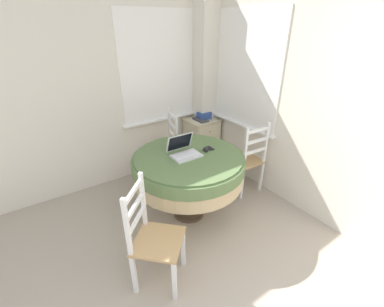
{
  "coord_description": "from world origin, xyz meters",
  "views": [
    {
      "loc": [
        -0.68,
        -0.08,
        2.03
      ],
      "look_at": [
        0.8,
        2.07,
        0.69
      ],
      "focal_mm": 24.0,
      "sensor_mm": 36.0,
      "label": 1
    }
  ],
  "objects_px": {
    "round_dining_table": "(188,167)",
    "laptop": "(184,151)",
    "storage_box": "(204,115)",
    "corner_cabinet": "(202,140)",
    "dining_chair_camera_near": "(153,239)",
    "computer_mouse": "(206,149)",
    "cell_phone": "(210,148)",
    "book_on_cabinet": "(200,120)",
    "dining_chair_near_right_window": "(247,160)",
    "dining_chair_near_back_window": "(165,149)"
  },
  "relations": [
    {
      "from": "dining_chair_near_back_window",
      "to": "storage_box",
      "type": "relative_size",
      "value": 5.07
    },
    {
      "from": "laptop",
      "to": "dining_chair_near_right_window",
      "type": "relative_size",
      "value": 0.32
    },
    {
      "from": "round_dining_table",
      "to": "dining_chair_camera_near",
      "type": "distance_m",
      "value": 0.92
    },
    {
      "from": "book_on_cabinet",
      "to": "dining_chair_near_right_window",
      "type": "bearing_deg",
      "value": -87.54
    },
    {
      "from": "cell_phone",
      "to": "dining_chair_near_back_window",
      "type": "distance_m",
      "value": 0.93
    },
    {
      "from": "dining_chair_near_right_window",
      "to": "computer_mouse",
      "type": "bearing_deg",
      "value": -179.29
    },
    {
      "from": "laptop",
      "to": "cell_phone",
      "type": "relative_size",
      "value": 3.01
    },
    {
      "from": "cell_phone",
      "to": "dining_chair_near_right_window",
      "type": "height_order",
      "value": "dining_chair_near_right_window"
    },
    {
      "from": "corner_cabinet",
      "to": "dining_chair_near_right_window",
      "type": "bearing_deg",
      "value": -90.75
    },
    {
      "from": "storage_box",
      "to": "book_on_cabinet",
      "type": "height_order",
      "value": "storage_box"
    },
    {
      "from": "round_dining_table",
      "to": "storage_box",
      "type": "bearing_deg",
      "value": 46.11
    },
    {
      "from": "round_dining_table",
      "to": "computer_mouse",
      "type": "bearing_deg",
      "value": -6.66
    },
    {
      "from": "storage_box",
      "to": "book_on_cabinet",
      "type": "relative_size",
      "value": 0.74
    },
    {
      "from": "storage_box",
      "to": "laptop",
      "type": "bearing_deg",
      "value": -135.9
    },
    {
      "from": "dining_chair_camera_near",
      "to": "storage_box",
      "type": "distance_m",
      "value": 2.28
    },
    {
      "from": "laptop",
      "to": "cell_phone",
      "type": "bearing_deg",
      "value": -6.17
    },
    {
      "from": "cell_phone",
      "to": "dining_chair_near_right_window",
      "type": "distance_m",
      "value": 0.69
    },
    {
      "from": "laptop",
      "to": "dining_chair_near_back_window",
      "type": "relative_size",
      "value": 0.32
    },
    {
      "from": "laptop",
      "to": "dining_chair_near_back_window",
      "type": "height_order",
      "value": "laptop"
    },
    {
      "from": "laptop",
      "to": "storage_box",
      "type": "relative_size",
      "value": 1.61
    },
    {
      "from": "computer_mouse",
      "to": "dining_chair_camera_near",
      "type": "relative_size",
      "value": 0.09
    },
    {
      "from": "dining_chair_camera_near",
      "to": "computer_mouse",
      "type": "bearing_deg",
      "value": 29.36
    },
    {
      "from": "dining_chair_camera_near",
      "to": "storage_box",
      "type": "height_order",
      "value": "dining_chair_camera_near"
    },
    {
      "from": "dining_chair_near_right_window",
      "to": "storage_box",
      "type": "xyz_separation_m",
      "value": [
        0.05,
        1.0,
        0.31
      ]
    },
    {
      "from": "computer_mouse",
      "to": "storage_box",
      "type": "xyz_separation_m",
      "value": [
        0.73,
        1.0,
        -0.03
      ]
    },
    {
      "from": "dining_chair_near_right_window",
      "to": "dining_chair_camera_near",
      "type": "xyz_separation_m",
      "value": [
        -1.61,
        -0.53,
        0.0
      ]
    },
    {
      "from": "cell_phone",
      "to": "corner_cabinet",
      "type": "distance_m",
      "value": 1.23
    },
    {
      "from": "dining_chair_camera_near",
      "to": "dining_chair_near_right_window",
      "type": "bearing_deg",
      "value": 18.26
    },
    {
      "from": "corner_cabinet",
      "to": "dining_chair_camera_near",
      "type": "bearing_deg",
      "value": -136.68
    },
    {
      "from": "cell_phone",
      "to": "round_dining_table",
      "type": "bearing_deg",
      "value": -179.33
    },
    {
      "from": "storage_box",
      "to": "cell_phone",
      "type": "bearing_deg",
      "value": -123.73
    },
    {
      "from": "dining_chair_camera_near",
      "to": "book_on_cabinet",
      "type": "distance_m",
      "value": 2.18
    },
    {
      "from": "round_dining_table",
      "to": "dining_chair_near_back_window",
      "type": "height_order",
      "value": "dining_chair_near_back_window"
    },
    {
      "from": "laptop",
      "to": "round_dining_table",
      "type": "bearing_deg",
      "value": -52.32
    },
    {
      "from": "corner_cabinet",
      "to": "cell_phone",
      "type": "bearing_deg",
      "value": -122.17
    },
    {
      "from": "cell_phone",
      "to": "dining_chair_camera_near",
      "type": "bearing_deg",
      "value": -151.31
    },
    {
      "from": "laptop",
      "to": "dining_chair_camera_near",
      "type": "bearing_deg",
      "value": -139.55
    },
    {
      "from": "cell_phone",
      "to": "book_on_cabinet",
      "type": "relative_size",
      "value": 0.4
    },
    {
      "from": "round_dining_table",
      "to": "storage_box",
      "type": "distance_m",
      "value": 1.37
    },
    {
      "from": "dining_chair_camera_near",
      "to": "storage_box",
      "type": "xyz_separation_m",
      "value": [
        1.66,
        1.53,
        0.31
      ]
    },
    {
      "from": "laptop",
      "to": "cell_phone",
      "type": "xyz_separation_m",
      "value": [
        0.32,
        -0.03,
        -0.04
      ]
    },
    {
      "from": "computer_mouse",
      "to": "laptop",
      "type": "bearing_deg",
      "value": 165.46
    },
    {
      "from": "round_dining_table",
      "to": "book_on_cabinet",
      "type": "height_order",
      "value": "round_dining_table"
    },
    {
      "from": "round_dining_table",
      "to": "book_on_cabinet",
      "type": "xyz_separation_m",
      "value": [
        0.85,
        0.95,
        0.09
      ]
    },
    {
      "from": "cell_phone",
      "to": "computer_mouse",
      "type": "bearing_deg",
      "value": -159.97
    },
    {
      "from": "cell_phone",
      "to": "dining_chair_camera_near",
      "type": "height_order",
      "value": "dining_chair_camera_near"
    },
    {
      "from": "book_on_cabinet",
      "to": "storage_box",
      "type": "bearing_deg",
      "value": 18.95
    },
    {
      "from": "computer_mouse",
      "to": "dining_chair_camera_near",
      "type": "xyz_separation_m",
      "value": [
        -0.93,
        -0.52,
        -0.34
      ]
    },
    {
      "from": "dining_chair_near_back_window",
      "to": "book_on_cabinet",
      "type": "bearing_deg",
      "value": 6.6
    },
    {
      "from": "round_dining_table",
      "to": "laptop",
      "type": "height_order",
      "value": "laptop"
    }
  ]
}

